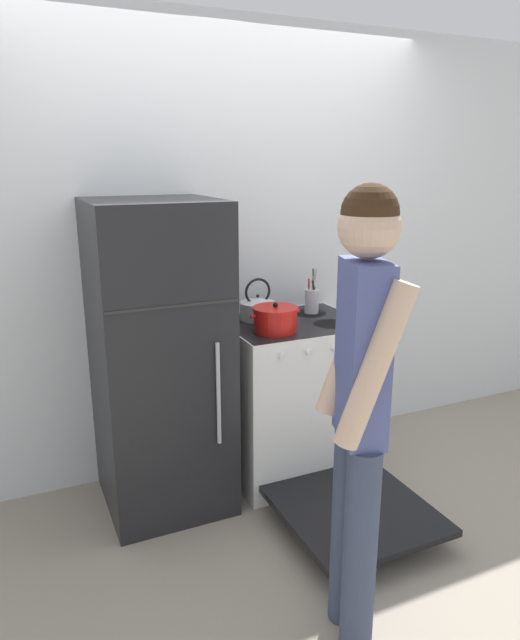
% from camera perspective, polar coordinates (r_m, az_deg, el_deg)
% --- Properties ---
extents(ground_plane, '(14.00, 14.00, 0.00)m').
position_cam_1_polar(ground_plane, '(3.73, -3.43, -13.11)').
color(ground_plane, gray).
extents(wall_back, '(10.00, 0.06, 2.55)m').
position_cam_1_polar(wall_back, '(3.34, -3.97, 6.72)').
color(wall_back, silver).
rests_on(wall_back, ground_plane).
extents(refrigerator, '(0.63, 0.68, 1.61)m').
position_cam_1_polar(refrigerator, '(2.98, -10.01, -3.85)').
color(refrigerator, black).
rests_on(refrigerator, ground_plane).
extents(stove_range, '(0.77, 1.37, 0.91)m').
position_cam_1_polar(stove_range, '(3.34, 3.51, -7.95)').
color(stove_range, white).
rests_on(stove_range, ground_plane).
extents(dutch_oven_pot, '(0.28, 0.24, 0.16)m').
position_cam_1_polar(dutch_oven_pot, '(3.02, 1.54, 0.09)').
color(dutch_oven_pot, red).
rests_on(dutch_oven_pot, stove_range).
extents(tea_kettle, '(0.25, 0.20, 0.24)m').
position_cam_1_polar(tea_kettle, '(3.25, -0.19, 1.24)').
color(tea_kettle, silver).
rests_on(tea_kettle, stove_range).
extents(utensil_jar, '(0.08, 0.08, 0.27)m').
position_cam_1_polar(utensil_jar, '(3.40, 5.20, 2.02)').
color(utensil_jar, '#B7BABF').
rests_on(utensil_jar, stove_range).
extents(person, '(0.34, 0.41, 1.73)m').
position_cam_1_polar(person, '(2.03, 10.00, -8.00)').
color(person, '#38425B').
rests_on(person, ground_plane).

